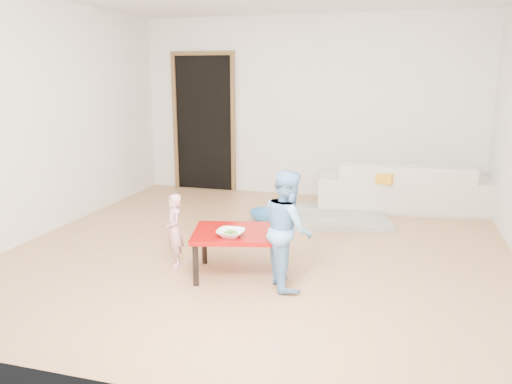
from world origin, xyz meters
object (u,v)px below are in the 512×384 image
at_px(red_table, 240,253).
at_px(child_pink, 174,230).
at_px(child_blue, 288,229).
at_px(sofa, 403,185).
at_px(bowl, 231,233).
at_px(basin, 267,216).

distance_m(red_table, child_pink, 0.69).
bearing_deg(child_blue, sofa, -45.08).
bearing_deg(red_table, bowl, -100.92).
relative_size(bowl, child_blue, 0.24).
xyz_separation_m(red_table, child_pink, (-0.67, 0.06, 0.14)).
height_order(sofa, child_blue, child_blue).
bearing_deg(bowl, child_blue, 6.21).
distance_m(bowl, child_blue, 0.50).
height_order(child_pink, child_blue, child_blue).
bearing_deg(child_blue, red_table, 49.62).
xyz_separation_m(red_table, child_blue, (0.46, -0.11, 0.30)).
bearing_deg(sofa, red_table, 57.50).
bearing_deg(child_pink, child_blue, 43.94).
bearing_deg(red_table, child_blue, -13.34).
bearing_deg(sofa, child_blue, 66.20).
xyz_separation_m(sofa, basin, (-1.60, -1.07, -0.26)).
height_order(sofa, red_table, sofa).
bearing_deg(child_pink, basin, 126.78).
bearing_deg(child_blue, bowl, 69.17).
distance_m(sofa, red_table, 3.11).
height_order(bowl, basin, bowl).
distance_m(child_pink, basin, 1.73).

